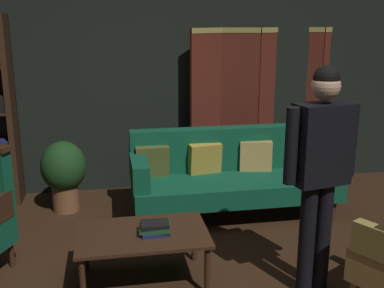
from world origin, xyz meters
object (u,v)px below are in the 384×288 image
at_px(folding_screen, 271,104).
at_px(standing_figure, 320,161).
at_px(coffee_table, 143,238).
at_px(potted_plant, 64,171).
at_px(book_green_cloth, 155,228).
at_px(velvet_couch, 233,171).
at_px(book_navy_cloth, 155,232).
at_px(book_black_cloth, 155,224).

height_order(folding_screen, standing_figure, folding_screen).
relative_size(coffee_table, standing_figure, 0.59).
bearing_deg(potted_plant, book_green_cloth, -63.72).
bearing_deg(velvet_couch, book_navy_cloth, -126.92).
relative_size(potted_plant, book_navy_cloth, 3.67).
relative_size(velvet_couch, book_green_cloth, 9.05).
relative_size(standing_figure, book_black_cloth, 7.87).
bearing_deg(potted_plant, velvet_couch, -11.74).
relative_size(potted_plant, book_green_cloth, 3.25).
xyz_separation_m(coffee_table, potted_plant, (-0.71, 1.58, 0.06)).
distance_m(velvet_couch, potted_plant, 1.78).
bearing_deg(coffee_table, book_navy_cloth, -23.44).
bearing_deg(book_green_cloth, potted_plant, 116.28).
height_order(folding_screen, potted_plant, folding_screen).
relative_size(book_navy_cloth, book_green_cloth, 0.89).
distance_m(book_navy_cloth, book_green_cloth, 0.03).
distance_m(folding_screen, book_black_cloth, 2.78).
distance_m(coffee_table, book_black_cloth, 0.16).
relative_size(book_navy_cloth, book_black_cloth, 0.96).
distance_m(coffee_table, book_navy_cloth, 0.12).
relative_size(folding_screen, potted_plant, 2.75).
distance_m(standing_figure, book_navy_cloth, 1.33).
distance_m(coffee_table, potted_plant, 1.73).
xyz_separation_m(coffee_table, book_black_cloth, (0.09, -0.04, 0.12)).
bearing_deg(velvet_couch, folding_screen, 51.98).
bearing_deg(book_green_cloth, coffee_table, 156.56).
height_order(potted_plant, book_green_cloth, potted_plant).
distance_m(standing_figure, book_black_cloth, 1.31).
distance_m(standing_figure, book_green_cloth, 1.32).
bearing_deg(coffee_table, folding_screen, 50.62).
relative_size(coffee_table, potted_plant, 1.31).
bearing_deg(velvet_couch, book_green_cloth, -126.92).
xyz_separation_m(standing_figure, book_navy_cloth, (-1.16, 0.29, -0.59)).
height_order(book_navy_cloth, book_green_cloth, book_green_cloth).
bearing_deg(standing_figure, book_navy_cloth, 165.72).
bearing_deg(book_green_cloth, folding_screen, 52.61).
distance_m(book_green_cloth, book_black_cloth, 0.03).
xyz_separation_m(potted_plant, book_navy_cloth, (0.80, -1.62, -0.00)).
relative_size(folding_screen, standing_figure, 1.23).
relative_size(potted_plant, book_black_cloth, 3.53).
distance_m(book_navy_cloth, book_black_cloth, 0.06).
height_order(coffee_table, book_navy_cloth, book_navy_cloth).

